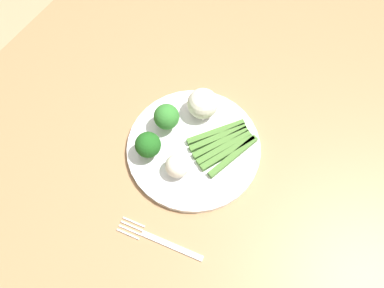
% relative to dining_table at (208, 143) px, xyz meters
% --- Properties ---
extents(ground_plane, '(6.00, 6.00, 0.02)m').
position_rel_dining_table_xyz_m(ground_plane, '(0.00, 0.00, -0.68)').
color(ground_plane, tan).
extents(dining_table, '(1.48, 1.05, 0.76)m').
position_rel_dining_table_xyz_m(dining_table, '(0.00, 0.00, 0.00)').
color(dining_table, '#9E754C').
rests_on(dining_table, ground_plane).
extents(plate, '(0.27, 0.27, 0.01)m').
position_rel_dining_table_xyz_m(plate, '(-0.07, 0.00, 0.10)').
color(plate, white).
rests_on(plate, dining_table).
extents(asparagus_bundle, '(0.14, 0.12, 0.01)m').
position_rel_dining_table_xyz_m(asparagus_bundle, '(-0.04, -0.05, 0.11)').
color(asparagus_bundle, '#47752D').
rests_on(asparagus_bundle, plate).
extents(broccoli_back, '(0.05, 0.05, 0.06)m').
position_rel_dining_table_xyz_m(broccoli_back, '(-0.06, 0.07, 0.14)').
color(broccoli_back, '#609E3D').
rests_on(broccoli_back, plate).
extents(broccoli_right, '(0.05, 0.05, 0.06)m').
position_rel_dining_table_xyz_m(broccoli_right, '(-0.13, 0.07, 0.14)').
color(broccoli_right, '#4C7F2B').
rests_on(broccoli_right, plate).
extents(cauliflower_outer_edge, '(0.06, 0.06, 0.06)m').
position_rel_dining_table_xyz_m(cauliflower_outer_edge, '(0.01, 0.02, 0.14)').
color(cauliflower_outer_edge, white).
rests_on(cauliflower_outer_edge, plate).
extents(cauliflower_near_fork, '(0.05, 0.05, 0.05)m').
position_rel_dining_table_xyz_m(cauliflower_near_fork, '(-0.13, 0.00, 0.13)').
color(cauliflower_near_fork, white).
rests_on(cauliflower_near_fork, plate).
extents(fork, '(0.04, 0.17, 0.00)m').
position_rel_dining_table_xyz_m(fork, '(-0.26, -0.04, 0.09)').
color(fork, silver).
rests_on(fork, dining_table).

